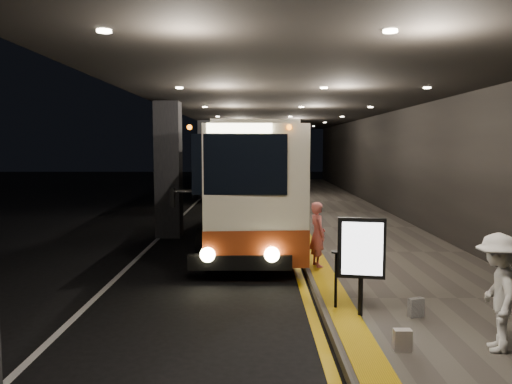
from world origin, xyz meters
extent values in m
plane|color=black|center=(0.00, 0.00, 0.00)|extent=(90.00, 90.00, 0.00)
cube|color=silver|center=(-1.80, 5.00, 0.01)|extent=(0.12, 50.00, 0.01)
cube|color=gold|center=(2.35, 5.00, 0.01)|extent=(0.18, 50.00, 0.01)
cube|color=#514C44|center=(4.75, 5.00, 0.07)|extent=(4.50, 50.00, 0.15)
cube|color=gold|center=(2.85, 5.00, 0.16)|extent=(0.50, 50.00, 0.01)
cube|color=black|center=(7.00, 5.00, 3.00)|extent=(0.10, 50.00, 6.00)
cube|color=black|center=(-1.50, 4.00, 2.20)|extent=(0.80, 0.80, 4.40)
cube|color=black|center=(-1.50, 16.00, 2.20)|extent=(0.80, 0.80, 4.40)
cube|color=black|center=(2.50, 5.00, 4.60)|extent=(9.00, 50.00, 0.40)
cube|color=beige|center=(1.01, 3.65, 1.91)|extent=(2.97, 11.04, 3.09)
cube|color=maroon|center=(1.01, 3.65, 0.77)|extent=(2.99, 11.06, 0.82)
cube|color=black|center=(1.01, -1.83, 2.59)|extent=(2.00, 0.19, 1.27)
cube|color=black|center=(1.01, -1.75, 0.50)|extent=(2.24, 0.39, 0.32)
cylinder|color=black|center=(-0.01, 0.20, 0.45)|extent=(0.25, 0.91, 0.91)
cylinder|color=black|center=(2.03, 0.20, 0.45)|extent=(0.25, 0.91, 0.91)
cylinder|color=black|center=(-0.01, 7.29, 0.45)|extent=(0.25, 0.91, 0.91)
cylinder|color=black|center=(2.03, 7.29, 0.45)|extent=(0.25, 0.91, 0.91)
sphere|color=#FFEAA5|center=(0.33, -1.84, 0.68)|extent=(0.33, 0.33, 0.33)
sphere|color=#FFEAA5|center=(1.69, -1.84, 0.68)|extent=(0.33, 0.33, 0.33)
cube|color=#FFF2BF|center=(1.01, -1.84, 3.35)|extent=(1.36, 0.14, 0.20)
cube|color=beige|center=(0.95, 19.63, 2.08)|extent=(2.94, 11.99, 3.37)
cube|color=maroon|center=(0.95, 19.63, 0.84)|extent=(2.96, 12.01, 0.89)
cube|color=black|center=(0.95, 13.64, 2.83)|extent=(2.18, 0.14, 1.39)
cube|color=black|center=(0.95, 13.72, 0.55)|extent=(2.44, 0.34, 0.35)
cylinder|color=black|center=(-0.17, 15.86, 0.50)|extent=(0.28, 0.99, 0.99)
cylinder|color=black|center=(2.07, 15.86, 0.50)|extent=(0.28, 0.99, 0.99)
cylinder|color=black|center=(-0.17, 23.59, 0.50)|extent=(0.28, 0.99, 0.99)
cylinder|color=black|center=(2.07, 23.59, 0.50)|extent=(0.28, 0.99, 0.99)
cube|color=beige|center=(0.91, 28.85, 1.92)|extent=(2.35, 10.98, 3.11)
cube|color=maroon|center=(0.91, 28.85, 0.78)|extent=(2.37, 11.00, 0.82)
cube|color=black|center=(0.91, 23.34, 2.60)|extent=(2.01, 0.07, 1.28)
cube|color=black|center=(0.91, 23.42, 0.50)|extent=(2.24, 0.26, 0.32)
cylinder|color=black|center=(-0.11, 25.38, 0.46)|extent=(0.26, 0.91, 0.91)
cylinder|color=black|center=(1.93, 25.38, 0.46)|extent=(0.26, 0.91, 0.91)
cylinder|color=black|center=(-0.11, 32.51, 0.46)|extent=(0.26, 0.91, 0.91)
cylinder|color=black|center=(1.93, 32.51, 0.46)|extent=(0.26, 0.91, 0.91)
imported|color=#D86864|center=(2.80, -0.72, 0.91)|extent=(0.49, 0.63, 1.53)
imported|color=silver|center=(4.69, -5.53, 0.97)|extent=(0.75, 1.15, 1.64)
cube|color=black|center=(4.01, -4.19, 0.31)|extent=(0.28, 0.19, 0.32)
cube|color=beige|center=(3.39, -5.56, 0.30)|extent=(0.24, 0.14, 0.30)
cylinder|color=black|center=(3.10, -4.13, 0.47)|extent=(0.08, 0.08, 0.64)
cube|color=black|center=(3.10, -4.13, 1.30)|extent=(0.79, 0.24, 1.01)
cube|color=white|center=(3.10, -4.19, 1.30)|extent=(0.65, 0.14, 0.87)
cylinder|color=black|center=(2.75, -3.74, 0.65)|extent=(0.05, 0.05, 0.99)
camera|label=1|loc=(1.36, -12.24, 2.98)|focal=35.00mm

